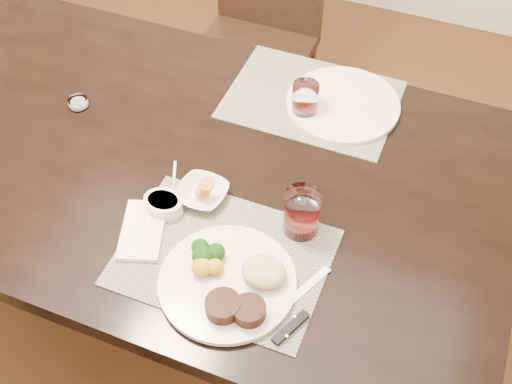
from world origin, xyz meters
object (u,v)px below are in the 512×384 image
at_px(steak_knife, 295,317).
at_px(chair_far, 259,27).
at_px(cracker_bowl, 202,193).
at_px(dinner_plate, 233,283).
at_px(far_plate, 343,104).
at_px(wine_glass_near, 302,214).

bearing_deg(steak_knife, chair_far, 138.45).
bearing_deg(chair_far, cracker_bowl, -75.80).
height_order(dinner_plate, far_plate, dinner_plate).
bearing_deg(dinner_plate, chair_far, 103.18).
distance_m(dinner_plate, cracker_bowl, 0.26).
distance_m(wine_glass_near, far_plate, 0.44).
distance_m(steak_knife, cracker_bowl, 0.39).
distance_m(cracker_bowl, wine_glass_near, 0.25).
xyz_separation_m(steak_knife, cracker_bowl, (-0.32, 0.23, 0.01)).
bearing_deg(wine_glass_near, steak_knife, -73.73).
bearing_deg(steak_knife, wine_glass_near, 130.09).
xyz_separation_m(cracker_bowl, far_plate, (0.22, 0.44, -0.01)).
relative_size(dinner_plate, steak_knife, 1.35).
relative_size(chair_far, steak_knife, 4.06).
relative_size(chair_far, wine_glass_near, 7.86).
bearing_deg(steak_knife, dinner_plate, -164.76).
relative_size(wine_glass_near, far_plate, 0.37).
xyz_separation_m(steak_knife, wine_glass_near, (-0.07, 0.23, 0.05)).
bearing_deg(chair_far, dinner_plate, -70.90).
bearing_deg(far_plate, wine_glass_near, -85.90).
relative_size(chair_far, dinner_plate, 3.01).
distance_m(chair_far, dinner_plate, 1.34).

